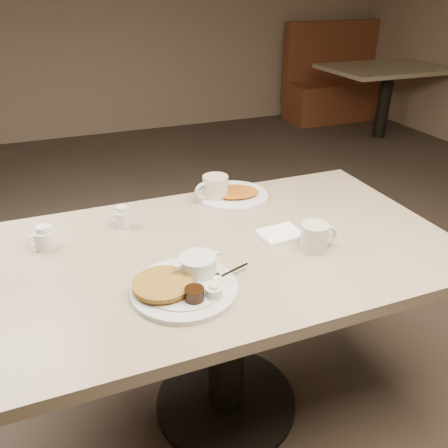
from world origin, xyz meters
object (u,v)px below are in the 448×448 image
object	(u,v)px
diner_table	(226,287)
booth_back_right	(342,85)
coffee_mug_near	(315,236)
creamer_right	(122,218)
creamer_left	(44,238)
hash_plate	(233,194)
main_plate	(184,282)
coffee_mug_far	(215,188)

from	to	relation	value
diner_table	booth_back_right	xyz separation A→B (m)	(2.92, 3.56, -0.17)
coffee_mug_near	creamer_right	xyz separation A→B (m)	(-0.55, 0.38, -0.01)
creamer_right	creamer_left	bearing A→B (deg)	-168.46
creamer_left	hash_plate	world-z (taller)	creamer_left
main_plate	creamer_right	world-z (taller)	creamer_right
diner_table	booth_back_right	bearing A→B (deg)	50.63
creamer_left	diner_table	bearing A→B (deg)	-19.72
main_plate	coffee_mug_near	xyz separation A→B (m)	(0.46, 0.06, 0.02)
main_plate	creamer_right	size ratio (longest dim) A/B	4.91
coffee_mug_far	coffee_mug_near	bearing A→B (deg)	-70.15
creamer_right	main_plate	bearing A→B (deg)	-77.50
creamer_left	hash_plate	distance (m)	0.74
coffee_mug_near	creamer_right	distance (m)	0.67
diner_table	coffee_mug_near	world-z (taller)	coffee_mug_near
coffee_mug_far	creamer_right	world-z (taller)	coffee_mug_far
coffee_mug_far	creamer_left	size ratio (longest dim) A/B	1.63
coffee_mug_far	booth_back_right	bearing A→B (deg)	48.58
main_plate	creamer_right	distance (m)	0.44
creamer_left	hash_plate	xyz separation A→B (m)	(0.72, 0.14, -0.02)
coffee_mug_far	creamer_left	world-z (taller)	coffee_mug_far
creamer_right	diner_table	bearing A→B (deg)	-40.61
main_plate	booth_back_right	bearing A→B (deg)	50.17
coffee_mug_far	booth_back_right	distance (m)	4.30
coffee_mug_far	booth_back_right	xyz separation A→B (m)	(2.83, 3.21, -0.39)
main_plate	hash_plate	size ratio (longest dim) A/B	1.10
main_plate	hash_plate	xyz separation A→B (m)	(0.36, 0.52, -0.01)
main_plate	creamer_right	xyz separation A→B (m)	(-0.10, 0.43, 0.01)
coffee_mug_near	creamer_left	world-z (taller)	coffee_mug_near
diner_table	coffee_mug_far	world-z (taller)	coffee_mug_far
creamer_right	booth_back_right	world-z (taller)	booth_back_right
main_plate	coffee_mug_far	xyz separation A→B (m)	(0.29, 0.53, 0.03)
main_plate	creamer_right	bearing A→B (deg)	102.50
diner_table	hash_plate	bearing A→B (deg)	64.25
coffee_mug_near	hash_plate	world-z (taller)	coffee_mug_near
hash_plate	booth_back_right	bearing A→B (deg)	49.41
hash_plate	booth_back_right	distance (m)	4.25
creamer_right	hash_plate	size ratio (longest dim) A/B	0.22
main_plate	creamer_left	distance (m)	0.52
coffee_mug_far	creamer_left	bearing A→B (deg)	-166.97
coffee_mug_near	hash_plate	bearing A→B (deg)	101.27
coffee_mug_near	creamer_left	distance (m)	0.88
hash_plate	creamer_left	bearing A→B (deg)	-168.71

